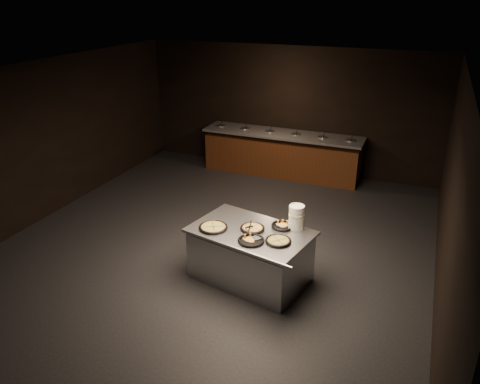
{
  "coord_description": "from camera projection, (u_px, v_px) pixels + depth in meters",
  "views": [
    {
      "loc": [
        3.03,
        -6.39,
        4.05
      ],
      "look_at": [
        0.29,
        0.3,
        0.89
      ],
      "focal_mm": 35.0,
      "sensor_mm": 36.0,
      "label": 1
    }
  ],
  "objects": [
    {
      "name": "pan_cheese_slices_b",
      "position": [
        251.0,
        240.0,
        6.49
      ],
      "size": [
        0.38,
        0.38,
        0.04
      ],
      "rotation": [
        0.0,
        0.0,
        2.05
      ],
      "color": "black",
      "rests_on": "serving_counter"
    },
    {
      "name": "plate_stack",
      "position": [
        296.0,
        217.0,
        6.78
      ],
      "size": [
        0.23,
        0.23,
        0.36
      ],
      "primitive_type": "cylinder",
      "color": "white",
      "rests_on": "serving_counter"
    },
    {
      "name": "room",
      "position": [
        216.0,
        164.0,
        7.51
      ],
      "size": [
        7.02,
        8.02,
        2.92
      ],
      "color": "black",
      "rests_on": "ground"
    },
    {
      "name": "serving_counter",
      "position": [
        250.0,
        256.0,
        6.96
      ],
      "size": [
        1.9,
        1.44,
        0.82
      ],
      "rotation": [
        0.0,
        0.0,
        -0.21
      ],
      "color": "silver",
      "rests_on": "ground"
    },
    {
      "name": "pan_veggie_slices",
      "position": [
        278.0,
        241.0,
        6.48
      ],
      "size": [
        0.37,
        0.37,
        0.04
      ],
      "rotation": [
        0.0,
        0.0,
        -0.74
      ],
      "color": "black",
      "rests_on": "serving_counter"
    },
    {
      "name": "pan_cheese_whole",
      "position": [
        252.0,
        228.0,
        6.82
      ],
      "size": [
        0.36,
        0.36,
        0.04
      ],
      "rotation": [
        0.0,
        0.0,
        -0.23
      ],
      "color": "black",
      "rests_on": "serving_counter"
    },
    {
      "name": "pan_cheese_slices_a",
      "position": [
        283.0,
        226.0,
        6.89
      ],
      "size": [
        0.34,
        0.34,
        0.04
      ],
      "rotation": [
        0.0,
        0.0,
        1.07
      ],
      "color": "black",
      "rests_on": "serving_counter"
    },
    {
      "name": "pan_veggie_whole",
      "position": [
        213.0,
        227.0,
        6.85
      ],
      "size": [
        0.42,
        0.42,
        0.04
      ],
      "rotation": [
        0.0,
        0.0,
        0.53
      ],
      "color": "black",
      "rests_on": "serving_counter"
    },
    {
      "name": "server_left",
      "position": [
        250.0,
        227.0,
        6.72
      ],
      "size": [
        0.13,
        0.33,
        0.16
      ],
      "rotation": [
        0.0,
        0.0,
        1.81
      ],
      "color": "silver",
      "rests_on": "serving_counter"
    },
    {
      "name": "server_right",
      "position": [
        251.0,
        230.0,
        6.63
      ],
      "size": [
        0.32,
        0.26,
        0.18
      ],
      "rotation": [
        0.0,
        0.0,
        -0.6
      ],
      "color": "silver",
      "rests_on": "serving_counter"
    },
    {
      "name": "salad_bar",
      "position": [
        281.0,
        156.0,
        10.94
      ],
      "size": [
        3.7,
        0.83,
        1.18
      ],
      "color": "#502C12",
      "rests_on": "ground"
    }
  ]
}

